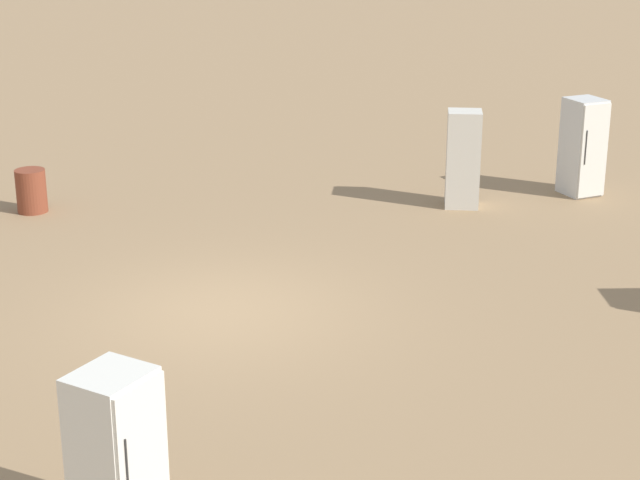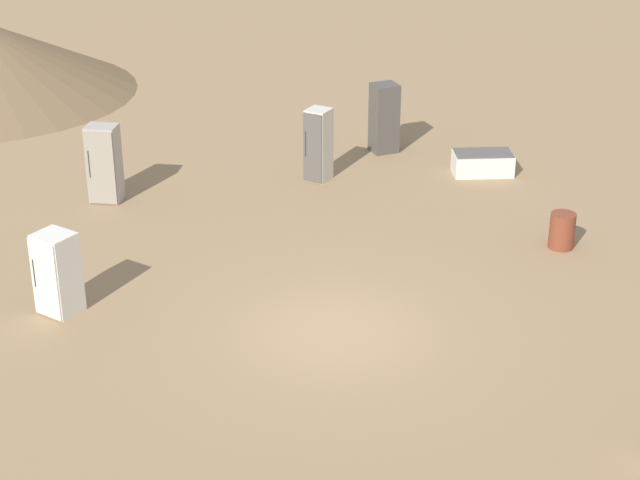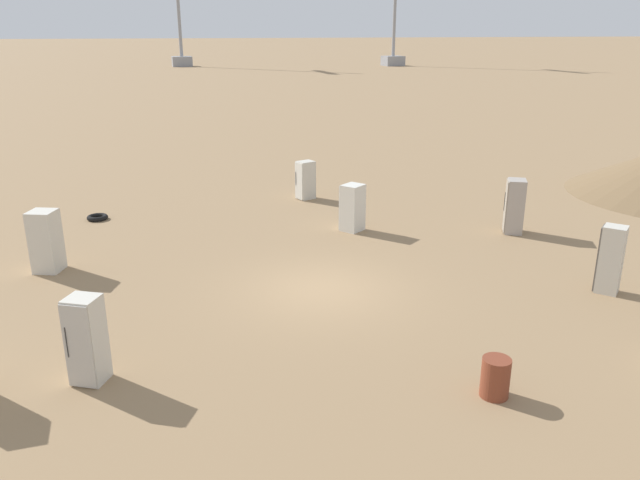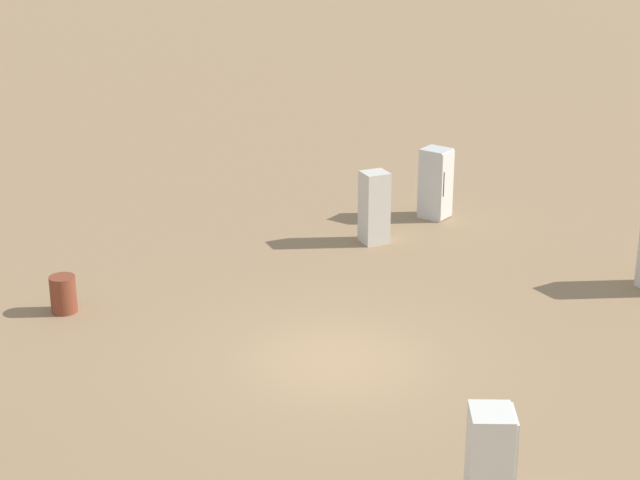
# 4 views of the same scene
# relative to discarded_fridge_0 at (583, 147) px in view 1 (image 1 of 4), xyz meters

# --- Properties ---
(ground_plane) EXTENTS (1000.00, 1000.00, 0.00)m
(ground_plane) POSITION_rel_discarded_fridge_0_xyz_m (3.00, -8.46, -0.96)
(ground_plane) COLOR #937551
(discarded_fridge_0) EXTENTS (0.77, 0.66, 1.92)m
(discarded_fridge_0) POSITION_rel_discarded_fridge_0_xyz_m (0.00, 0.00, 0.00)
(discarded_fridge_0) COLOR silver
(discarded_fridge_0) RESTS_ON ground_plane
(discarded_fridge_1) EXTENTS (0.85, 0.84, 1.86)m
(discarded_fridge_1) POSITION_rel_discarded_fridge_0_xyz_m (-0.22, -2.58, -0.03)
(discarded_fridge_1) COLOR beige
(discarded_fridge_1) RESTS_ON ground_plane
(discarded_fridge_5) EXTENTS (0.97, 0.98, 1.68)m
(discarded_fridge_5) POSITION_rel_discarded_fridge_0_xyz_m (7.83, -11.06, -0.12)
(discarded_fridge_5) COLOR silver
(discarded_fridge_5) RESTS_ON ground_plane
(rusty_barrel) EXTENTS (0.56, 0.56, 0.82)m
(rusty_barrel) POSITION_rel_discarded_fridge_0_xyz_m (-3.06, -10.22, -0.55)
(rusty_barrel) COLOR brown
(rusty_barrel) RESTS_ON ground_plane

